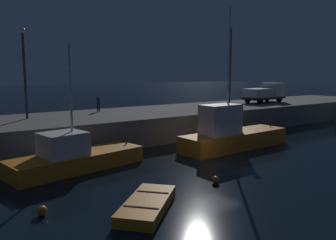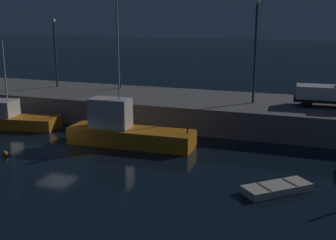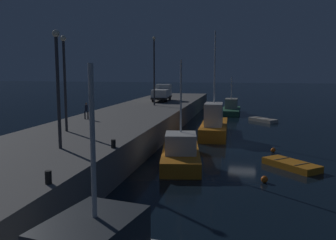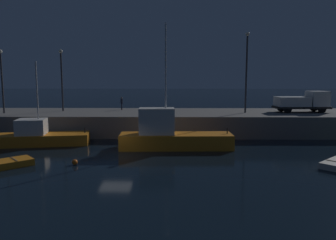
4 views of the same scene
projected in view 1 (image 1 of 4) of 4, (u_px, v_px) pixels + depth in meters
ground_plane at (216, 166)px, 21.85m from camera, size 320.00×320.00×0.00m
pier_quay at (127, 125)px, 31.51m from camera, size 74.84×9.66×2.28m
fishing_boat_blue at (231, 134)px, 26.66m from camera, size 9.94×2.98×10.84m
fishing_boat_white at (74, 157)px, 20.92m from camera, size 8.74×4.12×7.69m
rowboat_white_mid at (147, 205)px, 14.80m from camera, size 4.20×4.03×0.52m
mooring_buoy_near at (216, 180)px, 18.34m from camera, size 0.40×0.40×0.40m
mooring_buoy_mid at (42, 211)px, 14.21m from camera, size 0.44×0.44×0.44m
lamp_post_east at (24, 66)px, 26.84m from camera, size 0.44×0.44×7.22m
lamp_post_central at (230, 60)px, 37.53m from camera, size 0.44×0.44×8.92m
utility_truck at (265, 93)px, 42.29m from camera, size 6.26×2.56×2.41m
dockworker at (98, 102)px, 32.33m from camera, size 0.31×0.42×1.58m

